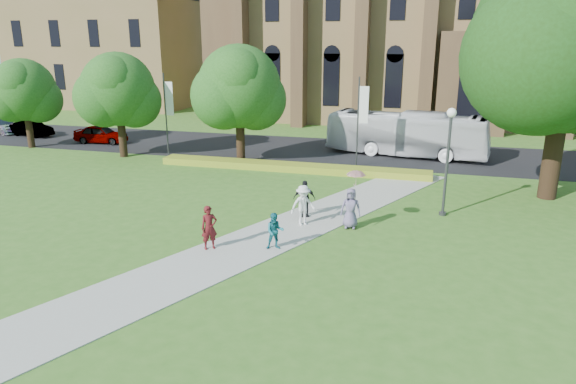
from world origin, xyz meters
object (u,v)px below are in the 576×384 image
(large_tree, at_px, (570,38))
(car_0, at_px, (101,134))
(streetlamp, at_px, (448,149))
(car_1, at_px, (32,128))
(car_2, at_px, (1,126))
(tour_coach, at_px, (406,134))
(pedestrian_0, at_px, (209,228))

(large_tree, relative_size, car_0, 3.04)
(streetlamp, distance_m, large_tree, 8.73)
(car_1, bearing_deg, car_2, 91.73)
(tour_coach, xyz_separation_m, car_1, (-32.52, -0.59, -0.94))
(large_tree, relative_size, car_2, 2.86)
(tour_coach, distance_m, car_2, 36.43)
(car_1, relative_size, pedestrian_0, 2.26)
(car_1, relative_size, car_2, 0.90)
(large_tree, bearing_deg, streetlamp, -140.71)
(car_0, distance_m, pedestrian_0, 25.78)
(pedestrian_0, bearing_deg, car_1, 105.35)
(large_tree, relative_size, tour_coach, 1.13)
(car_2, bearing_deg, streetlamp, -94.45)
(tour_coach, height_order, car_0, tour_coach)
(streetlamp, xyz_separation_m, pedestrian_0, (-9.26, -7.03, -2.34))
(large_tree, bearing_deg, car_0, 167.85)
(streetlamp, relative_size, car_0, 1.21)
(pedestrian_0, bearing_deg, streetlamp, -0.06)
(large_tree, bearing_deg, car_2, 168.81)
(tour_coach, xyz_separation_m, pedestrian_0, (-6.76, -20.29, -0.69))
(streetlamp, height_order, large_tree, large_tree)
(streetlamp, bearing_deg, pedestrian_0, -142.81)
(pedestrian_0, bearing_deg, large_tree, 0.73)
(large_tree, distance_m, car_0, 34.26)
(large_tree, bearing_deg, pedestrian_0, -142.02)
(streetlamp, height_order, tour_coach, streetlamp)
(car_0, xyz_separation_m, car_2, (-11.77, 1.76, -0.07))
(car_2, bearing_deg, large_tree, -86.80)
(tour_coach, distance_m, car_0, 24.73)
(car_2, xyz_separation_m, pedestrian_0, (29.67, -20.32, 0.26))
(large_tree, xyz_separation_m, tour_coach, (-8.01, 8.76, -6.72))
(large_tree, xyz_separation_m, car_2, (-44.43, 8.79, -7.68))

